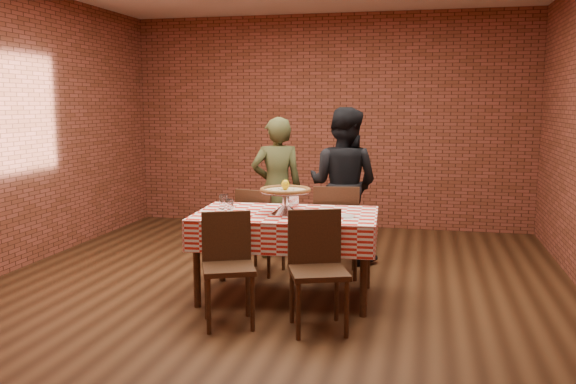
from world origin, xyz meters
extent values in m
plane|color=black|center=(0.00, 0.00, 0.00)|extent=(6.00, 6.00, 0.00)
plane|color=brown|center=(0.00, 3.00, 1.45)|extent=(5.50, 0.00, 5.50)
cube|color=#422613|center=(0.16, -0.23, 0.38)|extent=(1.60, 1.02, 0.75)
cylinder|color=#C4B285|center=(0.17, -0.26, 0.96)|extent=(0.57, 0.57, 0.03)
ellipsoid|color=yellow|center=(0.17, -0.26, 1.01)|extent=(0.09, 0.09, 0.09)
cylinder|color=white|center=(-0.30, -0.41, 0.82)|extent=(0.09, 0.09, 0.13)
cylinder|color=white|center=(-0.43, -0.16, 0.82)|extent=(0.09, 0.09, 0.13)
cylinder|color=white|center=(0.69, -0.30, 0.76)|extent=(0.17, 0.17, 0.01)
cube|color=white|center=(0.71, -0.34, 0.76)|extent=(0.06, 0.06, 0.00)
cube|color=white|center=(0.80, -0.29, 0.76)|extent=(0.05, 0.04, 0.00)
cube|color=silver|center=(0.16, 0.05, 0.82)|extent=(0.11, 0.10, 0.12)
imported|color=#414422|center=(-0.26, 1.13, 0.78)|extent=(0.66, 0.55, 1.56)
imported|color=black|center=(0.47, 1.16, 0.83)|extent=(0.95, 0.82, 1.66)
camera|label=1|loc=(1.33, -5.23, 1.70)|focal=37.54mm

